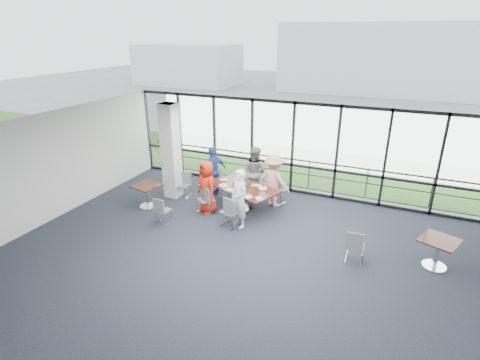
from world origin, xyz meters
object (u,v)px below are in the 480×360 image
at_px(diner_near_right, 239,199).
at_px(diner_far_left, 254,172).
at_px(side_table_left, 147,189).
at_px(chair_spare_r, 355,246).
at_px(chair_main_nr, 231,212).
at_px(chair_spare_la, 162,210).
at_px(diner_far_right, 274,180).
at_px(chair_main_fl, 255,184).
at_px(chair_spare_lb, 183,186).
at_px(diner_end, 214,171).
at_px(chair_main_fr, 277,190).
at_px(chair_main_nl, 206,200).
at_px(chair_main_end, 210,183).
at_px(diner_near_left, 207,187).
at_px(side_table_right, 439,244).
at_px(structural_column, 171,151).
at_px(main_table, 244,190).

bearing_deg(diner_near_right, diner_far_left, 131.45).
distance_m(side_table_left, diner_near_right, 3.25).
distance_m(diner_near_right, chair_spare_r, 3.40).
xyz_separation_m(chair_main_nr, chair_spare_la, (-1.93, -0.62, -0.06)).
xyz_separation_m(side_table_left, diner_far_right, (3.69, 1.74, 0.25)).
height_order(diner_far_right, chair_main_fl, diner_far_right).
bearing_deg(chair_spare_r, diner_near_right, 169.47).
bearing_deg(chair_spare_lb, diner_far_right, -177.03).
distance_m(diner_end, chair_main_fr, 2.28).
bearing_deg(diner_far_right, chair_main_nl, 53.19).
bearing_deg(chair_main_nl, chair_main_end, 147.27).
xyz_separation_m(chair_main_fl, chair_spare_r, (3.71, -2.75, 0.01)).
bearing_deg(chair_spare_r, chair_main_end, 156.04).
bearing_deg(chair_spare_lb, side_table_left, 51.10).
distance_m(diner_far_left, chair_main_end, 1.56).
bearing_deg(diner_far_left, diner_end, 33.99).
xyz_separation_m(diner_near_left, chair_spare_lb, (-1.31, 0.65, -0.42)).
bearing_deg(chair_main_nl, chair_spare_lb, -174.28).
relative_size(diner_far_left, diner_far_right, 1.02).
bearing_deg(chair_main_nl, side_table_right, 32.46).
height_order(diner_near_right, diner_far_left, diner_far_left).
xyz_separation_m(side_table_right, diner_end, (-6.89, 1.69, 0.24)).
xyz_separation_m(structural_column, chair_spare_la, (0.82, -1.83, -1.19)).
xyz_separation_m(side_table_left, side_table_right, (8.41, 0.03, 0.00)).
bearing_deg(side_table_right, diner_end, 166.20).
xyz_separation_m(diner_near_right, chair_spare_la, (-2.14, -0.76, -0.46)).
distance_m(diner_far_right, chair_spare_r, 3.69).
bearing_deg(chair_main_nl, structural_column, -168.03).
distance_m(chair_main_end, chair_spare_lb, 0.95).
bearing_deg(side_table_left, chair_main_fr, 27.10).
height_order(main_table, diner_end, diner_end).
bearing_deg(diner_near_left, structural_column, -167.24).
height_order(side_table_left, chair_main_nr, chair_main_nr).
bearing_deg(diner_far_right, structural_column, 25.70).
bearing_deg(side_table_right, structural_column, 172.67).
distance_m(chair_main_nl, chair_spare_la, 1.40).
relative_size(side_table_left, diner_far_right, 0.54).
bearing_deg(diner_far_right, diner_far_left, -12.82).
relative_size(side_table_right, chair_main_nl, 1.17).
bearing_deg(diner_near_left, chair_spare_la, -92.02).
relative_size(diner_near_left, chair_main_nr, 1.77).
bearing_deg(side_table_left, diner_near_right, 0.14).
xyz_separation_m(diner_far_left, diner_end, (-1.32, -0.46, -0.02)).
xyz_separation_m(side_table_right, chair_main_nr, (-5.39, -0.17, -0.15)).
distance_m(side_table_right, chair_main_nr, 5.39).
xyz_separation_m(chair_main_fl, chair_main_end, (-1.41, -0.64, 0.05)).
distance_m(side_table_left, diner_far_left, 3.59).
bearing_deg(chair_spare_lb, diner_far_left, -162.70).
bearing_deg(diner_far_left, chair_spare_r, 158.97).
height_order(main_table, chair_main_fr, chair_main_fr).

